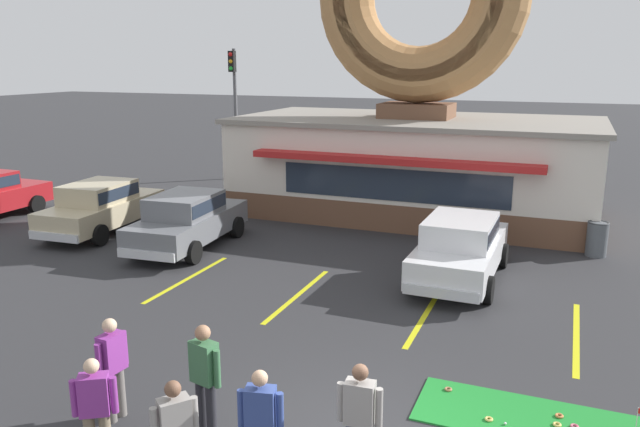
{
  "coord_description": "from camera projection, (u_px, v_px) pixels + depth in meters",
  "views": [
    {
      "loc": [
        2.53,
        -7.4,
        5.29
      ],
      "look_at": [
        -2.47,
        5.0,
        2.0
      ],
      "focal_mm": 35.0,
      "sensor_mm": 36.0,
      "label": 1
    }
  ],
  "objects": [
    {
      "name": "donut_shop_building",
      "position": [
        417.0,
        107.0,
        21.41
      ],
      "size": [
        12.3,
        6.75,
        10.96
      ],
      "color": "brown",
      "rests_on": "ground"
    },
    {
      "name": "putting_mat",
      "position": [
        528.0,
        419.0,
        9.42
      ],
      "size": [
        3.36,
        1.36,
        0.03
      ],
      "primitive_type": "cube",
      "color": "#1E842D",
      "rests_on": "ground"
    },
    {
      "name": "mini_donut_near_left",
      "position": [
        559.0,
        416.0,
        9.45
      ],
      "size": [
        0.13,
        0.13,
        0.04
      ],
      "primitive_type": "torus",
      "color": "#D17F47",
      "rests_on": "putting_mat"
    },
    {
      "name": "mini_donut_near_right",
      "position": [
        489.0,
        419.0,
        9.36
      ],
      "size": [
        0.13,
        0.13,
        0.04
      ],
      "primitive_type": "torus",
      "color": "#E5C666",
      "rests_on": "putting_mat"
    },
    {
      "name": "mini_donut_mid_centre",
      "position": [
        575.0,
        426.0,
        9.17
      ],
      "size": [
        0.13,
        0.13,
        0.04
      ],
      "primitive_type": "torus",
      "color": "#D8667F",
      "rests_on": "putting_mat"
    },
    {
      "name": "mini_donut_mid_right",
      "position": [
        557.0,
        425.0,
        9.22
      ],
      "size": [
        0.13,
        0.13,
        0.04
      ],
      "primitive_type": "torus",
      "color": "#E5C666",
      "rests_on": "putting_mat"
    },
    {
      "name": "mini_donut_far_left",
      "position": [
        448.0,
        389.0,
        10.21
      ],
      "size": [
        0.13,
        0.13,
        0.04
      ],
      "primitive_type": "torus",
      "color": "#A5724C",
      "rests_on": "putting_mat"
    },
    {
      "name": "golf_ball",
      "position": [
        505.0,
        423.0,
        9.24
      ],
      "size": [
        0.04,
        0.04,
        0.04
      ],
      "primitive_type": "sphere",
      "color": "white",
      "rests_on": "putting_mat"
    },
    {
      "name": "putting_flag_pin",
      "position": [
        640.0,
        417.0,
        8.71
      ],
      "size": [
        0.13,
        0.01,
        0.55
      ],
      "color": "silver",
      "rests_on": "putting_mat"
    },
    {
      "name": "car_grey",
      "position": [
        187.0,
        218.0,
        17.93
      ],
      "size": [
        2.24,
        4.68,
        1.6
      ],
      "color": "slate",
      "rests_on": "ground"
    },
    {
      "name": "car_white",
      "position": [
        460.0,
        246.0,
        15.25
      ],
      "size": [
        2.02,
        4.58,
        1.6
      ],
      "color": "silver",
      "rests_on": "ground"
    },
    {
      "name": "car_champagne",
      "position": [
        101.0,
        205.0,
        19.58
      ],
      "size": [
        2.19,
        4.66,
        1.6
      ],
      "color": "#BCAD89",
      "rests_on": "ground"
    },
    {
      "name": "pedestrian_blue_sweater_man",
      "position": [
        95.0,
        407.0,
        8.2
      ],
      "size": [
        0.52,
        0.4,
        1.54
      ],
      "color": "#7F7056",
      "rests_on": "ground"
    },
    {
      "name": "pedestrian_leather_jacket_man",
      "position": [
        359.0,
        416.0,
        7.93
      ],
      "size": [
        0.59,
        0.27,
        1.6
      ],
      "color": "#474C66",
      "rests_on": "ground"
    },
    {
      "name": "pedestrian_clipboard_woman",
      "position": [
        261.0,
        422.0,
        7.86
      ],
      "size": [
        0.58,
        0.32,
        1.56
      ],
      "color": "slate",
      "rests_on": "ground"
    },
    {
      "name": "pedestrian_beanie_man",
      "position": [
        205.0,
        375.0,
        8.86
      ],
      "size": [
        0.58,
        0.32,
        1.7
      ],
      "color": "#232328",
      "rests_on": "ground"
    },
    {
      "name": "pedestrian_crossing_woman",
      "position": [
        113.0,
        364.0,
        9.26
      ],
      "size": [
        0.28,
        0.59,
        1.62
      ],
      "color": "slate",
      "rests_on": "ground"
    },
    {
      "name": "trash_bin",
      "position": [
        597.0,
        238.0,
        17.24
      ],
      "size": [
        0.57,
        0.57,
        0.97
      ],
      "color": "#51565B",
      "rests_on": "ground"
    },
    {
      "name": "traffic_light_pole",
      "position": [
        234.0,
        97.0,
        27.8
      ],
      "size": [
        0.28,
        0.47,
        5.8
      ],
      "color": "#595B60",
      "rests_on": "ground"
    },
    {
      "name": "parking_stripe_far_left",
      "position": [
        188.0,
        278.0,
        15.53
      ],
      "size": [
        0.12,
        3.6,
        0.01
      ],
      "primitive_type": "cube",
      "color": "yellow",
      "rests_on": "ground"
    },
    {
      "name": "parking_stripe_left",
      "position": [
        298.0,
        295.0,
        14.44
      ],
      "size": [
        0.12,
        3.6,
        0.01
      ],
      "primitive_type": "cube",
      "color": "yellow",
      "rests_on": "ground"
    },
    {
      "name": "parking_stripe_mid_left",
      "position": [
        426.0,
        314.0,
        13.35
      ],
      "size": [
        0.12,
        3.6,
        0.01
      ],
      "primitive_type": "cube",
      "color": "yellow",
      "rests_on": "ground"
    },
    {
      "name": "parking_stripe_centre",
      "position": [
        576.0,
        337.0,
        12.26
      ],
      "size": [
        0.12,
        3.6,
        0.01
      ],
      "primitive_type": "cube",
      "color": "yellow",
      "rests_on": "ground"
    }
  ]
}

